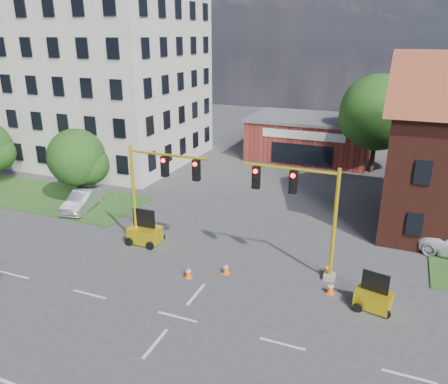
{
  "coord_description": "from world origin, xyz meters",
  "views": [
    {
      "loc": [
        8.39,
        -14.98,
        12.38
      ],
      "look_at": [
        -1.7,
        10.0,
        2.57
      ],
      "focal_mm": 35.0,
      "sensor_mm": 36.0,
      "label": 1
    }
  ],
  "objects_px": {
    "signal_mast_east": "(303,207)",
    "trailer_west": "(145,233)",
    "trailer_east": "(373,298)",
    "signal_mast_west": "(157,186)"
  },
  "relations": [
    {
      "from": "signal_mast_west",
      "to": "trailer_west",
      "type": "xyz_separation_m",
      "value": [
        -1.05,
        0.02,
        -3.24
      ]
    },
    {
      "from": "signal_mast_east",
      "to": "trailer_west",
      "type": "relative_size",
      "value": 2.84
    },
    {
      "from": "signal_mast_east",
      "to": "trailer_east",
      "type": "xyz_separation_m",
      "value": [
        3.97,
        -1.9,
        -3.34
      ]
    },
    {
      "from": "trailer_west",
      "to": "trailer_east",
      "type": "distance_m",
      "value": 13.87
    },
    {
      "from": "signal_mast_east",
      "to": "trailer_west",
      "type": "xyz_separation_m",
      "value": [
        -9.76,
        0.02,
        -3.24
      ]
    },
    {
      "from": "trailer_east",
      "to": "signal_mast_east",
      "type": "bearing_deg",
      "value": 166.4
    },
    {
      "from": "signal_mast_west",
      "to": "trailer_east",
      "type": "distance_m",
      "value": 13.25
    },
    {
      "from": "signal_mast_east",
      "to": "trailer_east",
      "type": "relative_size",
      "value": 3.37
    },
    {
      "from": "signal_mast_east",
      "to": "trailer_west",
      "type": "distance_m",
      "value": 10.28
    },
    {
      "from": "signal_mast_east",
      "to": "trailer_west",
      "type": "height_order",
      "value": "signal_mast_east"
    }
  ]
}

